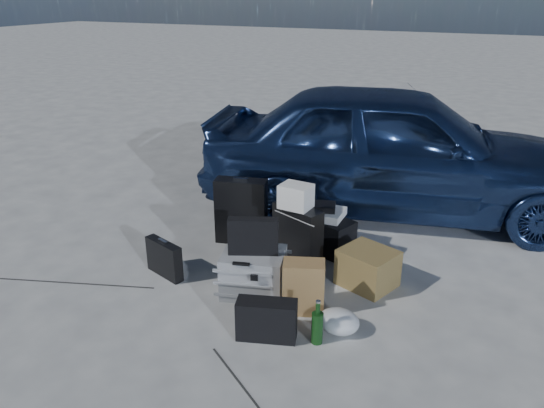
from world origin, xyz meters
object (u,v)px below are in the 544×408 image
Objects in this scene: duffel_bag at (320,232)px; green_bottle at (317,323)px; car at (396,148)px; cardboard_box at (368,268)px; pelican_case at (254,272)px; suitcase_right at (297,237)px; suitcase_left at (241,211)px; briefcase at (164,259)px.

duffel_bag is 1.55m from green_bottle.
cardboard_box is (0.20, -1.82, -0.58)m from car.
green_bottle is (0.74, -0.44, -0.02)m from pelican_case.
duffel_bag is (0.23, 1.03, -0.01)m from pelican_case.
cardboard_box is at bearing 173.66° from car.
pelican_case is at bearing 151.73° from car.
suitcase_right is at bearing 151.39° from car.
duffel_bag is at bearing 140.87° from cardboard_box.
duffel_bag is at bearing 62.18° from pelican_case.
suitcase_left is 0.75m from suitcase_right.
briefcase is 1.23m from suitcase_right.
car is 6.47× the size of suitcase_left.
suitcase_right is 0.71m from cardboard_box.
car reaches higher than pelican_case.
suitcase_right is at bearing -78.93° from duffel_bag.
suitcase_left reaches higher than duffel_bag.
green_bottle is at bearing -46.00° from pelican_case.
green_bottle is at bearing 169.06° from car.
car is 2.91m from briefcase.
cardboard_box is (0.85, 0.52, -0.02)m from pelican_case.
cardboard_box is at bearing 15.77° from suitcase_right.
pelican_case is 0.87m from briefcase.
duffel_bag is at bearing 0.80° from suitcase_left.
pelican_case is 1.05m from duffel_bag.
suitcase_right is at bearing 173.39° from cardboard_box.
briefcase and cardboard_box have the same top height.
duffel_bag is 2.01× the size of green_bottle.
duffel_bag is (0.07, 0.43, -0.12)m from suitcase_right.
cardboard_box is at bearing -18.31° from duffel_bag.
green_bottle is (1.29, -1.27, -0.16)m from suitcase_left.
briefcase is 0.96× the size of cardboard_box.
suitcase_left is 1.51× the size of cardboard_box.
car is 10.19× the size of briefcase.
suitcase_right is (-0.50, -1.74, -0.45)m from car.
car is at bearing 38.08° from suitcase_left.
cardboard_box is 1.29× the size of green_bottle.
car is at bearing 96.44° from suitcase_right.
car reaches higher than suitcase_left.
green_bottle is at bearing 6.44° from briefcase.
suitcase_left is at bearing 167.47° from cardboard_box.
briefcase is 0.98m from suitcase_left.
suitcase_left is at bearing -175.73° from suitcase_right.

